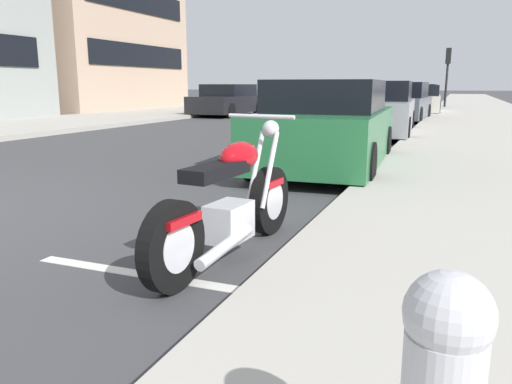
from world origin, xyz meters
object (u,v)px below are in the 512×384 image
parked_car_behind_motorcycle (420,100)px  traffic_signal_near_corner (448,64)px  car_opposite_curb (228,101)px  parked_car_near_corner (401,103)px  parked_motorcycle (231,205)px  parked_car_mid_block (327,128)px  parked_car_at_intersection (419,97)px  parked_car_far_down_curb (377,110)px

parked_car_behind_motorcycle → traffic_signal_near_corner: size_ratio=1.42×
parked_car_behind_motorcycle → car_opposite_curb: (-4.73, 7.90, 0.01)m
parked_car_near_corner → car_opposite_curb: parked_car_near_corner is taller
parked_motorcycle → parked_car_mid_block: parked_car_mid_block is taller
parked_car_at_intersection → traffic_signal_near_corner: (0.35, -1.38, 1.81)m
parked_car_near_corner → parked_motorcycle: bearing=-176.0°
parked_car_behind_motorcycle → car_opposite_curb: 9.21m
parked_car_mid_block → parked_car_behind_motorcycle: 17.36m
parked_motorcycle → parked_car_far_down_curb: (10.41, 0.42, 0.26)m
parked_car_far_down_curb → parked_car_behind_motorcycle: 11.41m
parked_car_far_down_curb → parked_car_mid_block: bearing=177.9°
parked_motorcycle → parked_car_at_intersection: parked_car_at_intersection is taller
parked_car_far_down_curb → car_opposite_curb: (6.68, 7.57, -0.02)m
car_opposite_curb → parked_car_behind_motorcycle: bearing=122.0°
parked_motorcycle → parked_car_behind_motorcycle: 21.82m
parked_car_far_down_curb → parked_car_at_intersection: (16.40, 0.06, -0.01)m
parked_car_near_corner → parked_car_at_intersection: bearing=3.2°
parked_car_far_down_curb → parked_car_at_intersection: bearing=-2.8°
parked_car_at_intersection → parked_car_far_down_curb: bearing=-179.0°
parked_car_mid_block → traffic_signal_near_corner: (22.70, -1.22, 1.80)m
parked_motorcycle → car_opposite_curb: 18.87m
parked_car_far_down_curb → parked_car_behind_motorcycle: size_ratio=1.03×
parked_car_behind_motorcycle → car_opposite_curb: car_opposite_curb is taller
parked_car_far_down_curb → traffic_signal_near_corner: bearing=-7.5°
parked_car_far_down_curb → parked_car_at_intersection: 16.40m
parked_car_at_intersection → car_opposite_curb: bearing=143.2°
car_opposite_curb → parked_car_at_intersection: bearing=143.5°
parked_car_mid_block → car_opposite_curb: (12.63, 7.66, -0.01)m
parked_car_mid_block → parked_car_at_intersection: 22.36m
parked_motorcycle → parked_car_at_intersection: size_ratio=0.49×
traffic_signal_near_corner → parked_car_near_corner: bearing=173.3°
car_opposite_curb → traffic_signal_near_corner: 13.55m
parked_car_mid_block → traffic_signal_near_corner: size_ratio=1.29×
parked_car_at_intersection → car_opposite_curb: parked_car_at_intersection is taller
parked_car_mid_block → parked_car_near_corner: 11.75m
parked_car_mid_block → parked_car_behind_motorcycle: (17.36, -0.24, -0.03)m
parked_car_near_corner → traffic_signal_near_corner: traffic_signal_near_corner is taller
parked_car_behind_motorcycle → traffic_signal_near_corner: (5.35, -0.97, 1.83)m
parked_car_mid_block → traffic_signal_near_corner: 22.81m
parked_car_mid_block → parked_car_at_intersection: parked_car_mid_block is taller
parked_car_at_intersection → traffic_signal_near_corner: traffic_signal_near_corner is taller
parked_motorcycle → parked_car_mid_block: 4.48m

